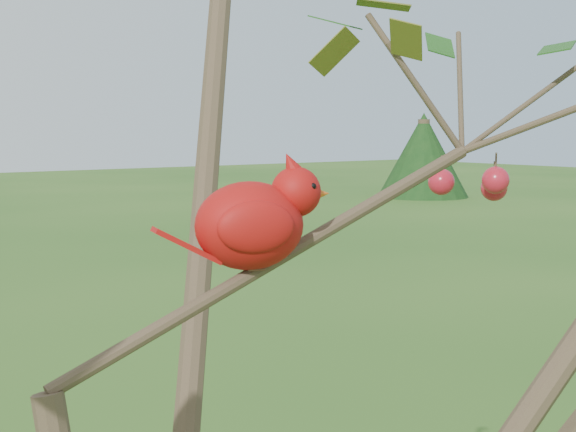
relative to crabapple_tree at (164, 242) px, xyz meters
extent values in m
sphere|color=red|center=(0.58, 0.06, 0.04)|extent=(0.04, 0.04, 0.04)
sphere|color=red|center=(0.62, 0.09, 0.02)|extent=(0.04, 0.04, 0.04)
sphere|color=red|center=(0.56, 0.14, 0.03)|extent=(0.04, 0.04, 0.04)
ellipsoid|color=#AA100E|center=(0.18, 0.10, -0.01)|extent=(0.16, 0.14, 0.11)
sphere|color=#AA100E|center=(0.23, 0.09, 0.03)|extent=(0.08, 0.08, 0.06)
cone|color=#AA100E|center=(0.23, 0.09, 0.07)|extent=(0.05, 0.05, 0.05)
cone|color=#D85914|center=(0.26, 0.08, 0.03)|extent=(0.03, 0.03, 0.02)
ellipsoid|color=black|center=(0.25, 0.08, 0.03)|extent=(0.03, 0.04, 0.03)
cube|color=#AA100E|center=(0.10, 0.13, -0.03)|extent=(0.09, 0.05, 0.05)
ellipsoid|color=#AA100E|center=(0.18, 0.15, 0.00)|extent=(0.10, 0.06, 0.06)
ellipsoid|color=#AA100E|center=(0.16, 0.07, 0.00)|extent=(0.10, 0.06, 0.06)
cylinder|color=#3F3022|center=(19.50, 18.30, -0.92)|extent=(0.36, 0.36, 2.40)
cone|color=black|center=(19.50, 18.30, -0.82)|extent=(2.80, 2.80, 2.60)
camera|label=1|loc=(-0.43, -0.77, 0.12)|focal=55.00mm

